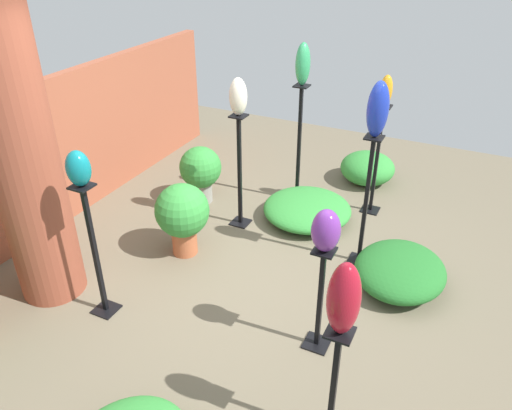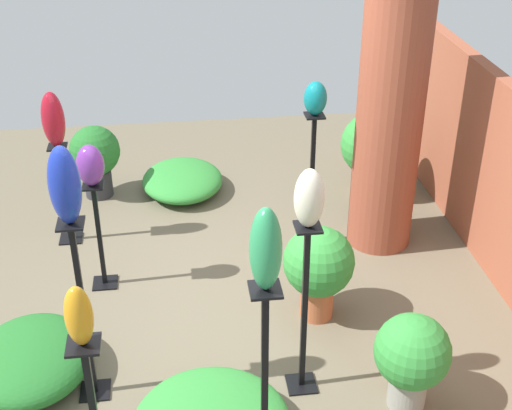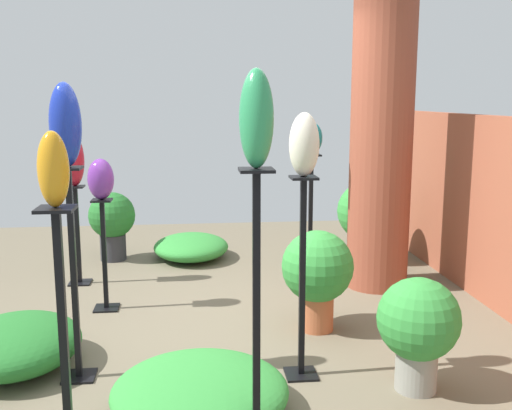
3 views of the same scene
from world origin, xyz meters
TOP-DOWN VIEW (x-y plane):
  - ground_plane at (0.00, 0.00)m, footprint 8.00×8.00m
  - brick_pillar at (-1.01, 1.63)m, footprint 0.56×0.56m
  - pedestal_cobalt at (0.63, -0.79)m, footprint 0.20×0.20m
  - pedestal_jade at (1.52, 0.24)m, footprint 0.20×0.20m
  - pedestal_ruby at (-1.36, -1.15)m, footprint 0.20×0.20m
  - pedestal_violet at (-0.62, -0.80)m, footprint 0.20×0.20m
  - pedestal_ivory at (0.74, 0.60)m, footprint 0.20×0.20m
  - pedestal_teal at (-1.05, 1.00)m, footprint 0.20×0.20m
  - art_vase_cobalt at (0.63, -0.79)m, footprint 0.19×0.19m
  - art_vase_amber at (1.66, -0.64)m, footprint 0.13×0.13m
  - art_vase_jade at (1.52, 0.24)m, footprint 0.17×0.16m
  - art_vase_ruby at (-1.36, -1.15)m, footprint 0.19×0.19m
  - art_vase_violet at (-0.62, -0.80)m, footprint 0.21×0.21m
  - art_vase_ivory at (0.74, 0.60)m, footprint 0.17×0.18m
  - art_vase_teal at (-1.05, 1.00)m, footprint 0.18×0.19m
  - potted_plant_mid_right at (-1.88, 1.78)m, footprint 0.64×0.64m
  - potted_plant_walkway_edge at (-2.19, -0.94)m, footprint 0.50×0.50m
  - potted_plant_back_center at (1.00, 1.26)m, footprint 0.49×0.49m
  - potted_plant_front_left at (0.00, 0.86)m, footprint 0.54×0.54m
  - foliage_bed_east at (0.43, -1.22)m, footprint 0.94×0.83m
  - foliage_bed_rear at (-2.15, -0.10)m, footprint 0.94×0.81m

SIDE VIEW (x-z plane):
  - ground_plane at x=0.00m, z-range 0.00..0.00m
  - foliage_bed_rear at x=-2.15m, z-range 0.00..0.26m
  - foliage_bed_east at x=0.43m, z-range 0.00..0.32m
  - potted_plant_back_center at x=1.00m, z-range 0.06..0.76m
  - pedestal_violet at x=-0.62m, z-range -0.05..0.88m
  - pedestal_ruby at x=-1.36m, z-range -0.05..0.89m
  - potted_plant_walkway_edge at x=-2.19m, z-range 0.07..0.81m
  - potted_plant_front_left at x=0.00m, z-range 0.08..0.84m
  - potted_plant_mid_right at x=-1.88m, z-range 0.06..0.93m
  - pedestal_teal at x=-1.05m, z-range -0.05..1.19m
  - pedestal_ivory at x=0.74m, z-range -0.05..1.22m
  - pedestal_cobalt at x=0.63m, z-range -0.05..1.28m
  - pedestal_jade at x=1.52m, z-range -0.05..1.36m
  - art_vase_violet at x=-0.62m, z-range 0.93..1.26m
  - art_vase_ruby at x=-1.36m, z-range 0.93..1.42m
  - brick_pillar at x=-1.01m, z-range 0.00..2.60m
  - art_vase_teal at x=-1.05m, z-range 1.24..1.52m
  - art_vase_amber at x=1.66m, z-range 1.28..1.60m
  - art_vase_ivory at x=0.74m, z-range 1.27..1.65m
  - art_vase_cobalt at x=0.63m, z-range 1.33..1.83m
  - art_vase_jade at x=1.52m, z-range 1.42..1.87m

